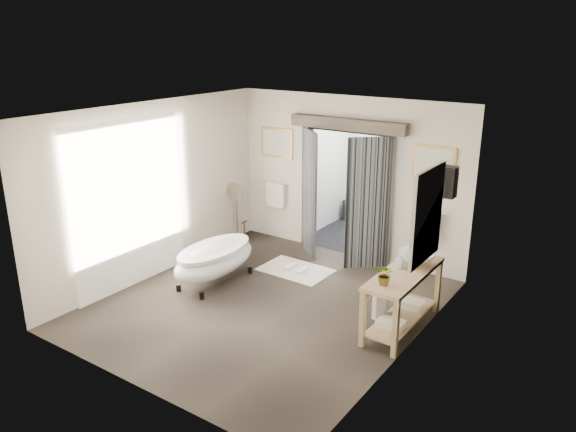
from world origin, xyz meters
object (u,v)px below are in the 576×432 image
(clawfoot_tub, at_px, (215,259))
(vanity, at_px, (401,295))
(rug, at_px, (296,270))
(basin, at_px, (416,258))

(clawfoot_tub, xyz_separation_m, vanity, (3.12, 0.30, 0.10))
(clawfoot_tub, height_order, rug, clawfoot_tub)
(vanity, bearing_deg, clawfoot_tub, -174.42)
(vanity, xyz_separation_m, basin, (0.05, 0.35, 0.43))
(vanity, xyz_separation_m, rug, (-2.28, 0.82, -0.50))
(vanity, distance_m, rug, 2.48)
(rug, bearing_deg, vanity, -19.86)
(vanity, relative_size, basin, 3.06)
(clawfoot_tub, height_order, vanity, vanity)
(vanity, bearing_deg, basin, 82.50)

